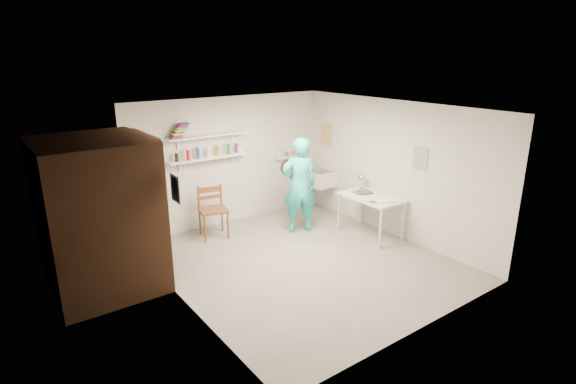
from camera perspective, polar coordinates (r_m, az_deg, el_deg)
floor at (r=7.19m, az=1.90°, el=-8.87°), size 4.00×4.50×0.02m
ceiling at (r=6.49m, az=2.12°, el=10.66°), size 4.00×4.50×0.02m
wall_back at (r=8.57m, az=-7.38°, el=3.96°), size 4.00×0.02×2.40m
wall_front at (r=5.26m, az=17.44°, el=-5.45°), size 4.00×0.02×2.40m
wall_left at (r=5.78m, az=-13.90°, el=-3.06°), size 0.02×4.50×2.40m
wall_right at (r=8.10m, az=13.29°, el=2.84°), size 0.02×4.50×2.40m
doorway_recess at (r=6.79m, az=-17.06°, el=-2.04°), size 0.02×0.90×2.00m
corridor_box at (r=6.60m, az=-22.89°, el=-2.78°), size 1.40×1.50×2.10m
door_lintel at (r=6.53m, az=-17.71°, el=6.71°), size 0.06×1.05×0.10m
door_jamb_near at (r=6.35m, az=-15.36°, el=-3.24°), size 0.06×0.10×2.00m
door_jamb_far at (r=7.25m, az=-18.25°, el=-0.93°), size 0.06×0.10×2.00m
shelf_lower at (r=8.20m, az=-10.03°, el=4.31°), size 1.50×0.22×0.03m
shelf_upper at (r=8.12m, az=-10.18°, el=7.06°), size 1.50×0.22×0.03m
ledge_shelf at (r=9.22m, az=0.28°, el=4.56°), size 0.70×0.14×0.03m
poster_left at (r=5.72m, az=-14.14°, el=0.42°), size 0.01×0.28×0.36m
poster_right_a at (r=9.25m, az=4.87°, el=7.25°), size 0.01×0.34×0.42m
poster_right_b at (r=7.68m, az=16.43°, el=4.12°), size 0.01×0.30×0.38m
belfast_sink at (r=9.21m, az=4.02°, el=1.80°), size 0.48×0.60×0.30m
man at (r=8.06m, az=1.46°, el=0.85°), size 0.74×0.61×1.75m
wall_clock at (r=8.10m, az=0.15°, el=3.07°), size 0.31×0.14×0.31m
wooden_chair at (r=8.02m, az=-9.49°, el=-2.26°), size 0.56×0.54×1.01m
work_table at (r=8.16m, az=10.44°, el=-2.98°), size 0.66×1.10×0.73m
desk_lamp at (r=8.40m, az=9.35°, el=1.86°), size 0.14×0.14×0.14m
spray_cans at (r=8.18m, az=-10.07°, el=4.99°), size 1.26×0.06×0.17m
book_stack at (r=7.89m, az=-13.65°, el=7.58°), size 0.34×0.14×0.25m
ledge_pots at (r=9.21m, az=0.28°, el=4.92°), size 0.48×0.07×0.09m
papers at (r=8.04m, az=10.58°, el=-0.44°), size 0.30×0.22×0.03m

